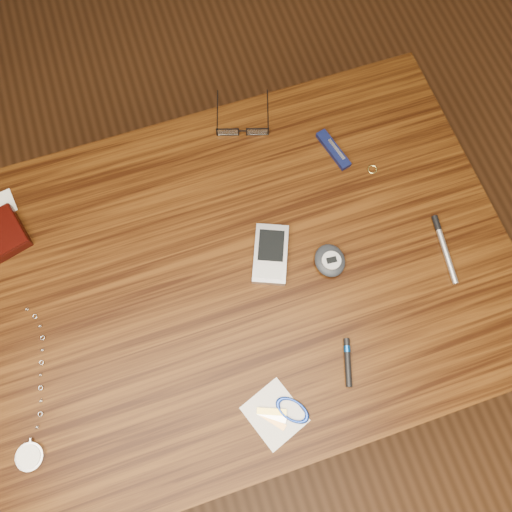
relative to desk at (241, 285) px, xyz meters
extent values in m
plane|color=#472814|center=(0.00, 0.00, -0.65)|extent=(3.80, 3.80, 0.00)
cube|color=#3A1E09|center=(0.00, 0.00, 0.08)|extent=(1.00, 0.70, 0.03)
cylinder|color=#4C2814|center=(-0.45, -0.30, -0.29)|extent=(0.05, 0.05, 0.71)
cylinder|color=#4C2814|center=(0.45, -0.30, -0.29)|extent=(0.05, 0.05, 0.71)
cylinder|color=#4C2814|center=(-0.45, 0.30, -0.29)|extent=(0.05, 0.05, 0.71)
cylinder|color=#4C2814|center=(0.45, 0.30, -0.29)|extent=(0.05, 0.05, 0.71)
cube|color=black|center=(0.06, 0.28, 0.11)|extent=(0.04, 0.02, 0.02)
cube|color=white|center=(0.06, 0.28, 0.11)|extent=(0.04, 0.01, 0.02)
cylinder|color=black|center=(0.06, 0.34, 0.10)|extent=(0.03, 0.10, 0.00)
cube|color=black|center=(0.12, 0.26, 0.11)|extent=(0.04, 0.02, 0.02)
cube|color=white|center=(0.12, 0.26, 0.11)|extent=(0.04, 0.01, 0.02)
cylinder|color=black|center=(0.16, 0.31, 0.10)|extent=(0.03, 0.10, 0.00)
cube|color=black|center=(0.09, 0.27, 0.12)|extent=(0.01, 0.01, 0.00)
torus|color=#EDDC70|center=(0.31, 0.11, 0.10)|extent=(0.02, 0.02, 0.00)
cylinder|color=#B4B3B8|center=(-0.42, -0.19, 0.11)|extent=(0.05, 0.05, 0.01)
cylinder|color=white|center=(-0.42, -0.19, 0.11)|extent=(0.04, 0.04, 0.00)
cylinder|color=#B4B3B8|center=(-0.42, -0.17, 0.11)|extent=(0.01, 0.01, 0.01)
torus|color=#B4B3B8|center=(-0.40, -0.15, 0.10)|extent=(0.01, 0.01, 0.01)
torus|color=#B4B3B8|center=(-0.39, -0.13, 0.10)|extent=(0.01, 0.01, 0.00)
torus|color=#B4B3B8|center=(-0.39, -0.11, 0.10)|extent=(0.01, 0.01, 0.01)
torus|color=#B4B3B8|center=(-0.38, -0.09, 0.10)|extent=(0.01, 0.01, 0.00)
torus|color=#B4B3B8|center=(-0.38, -0.07, 0.10)|extent=(0.01, 0.01, 0.01)
torus|color=#B4B3B8|center=(-0.38, -0.05, 0.10)|extent=(0.01, 0.01, 0.00)
torus|color=#B4B3B8|center=(-0.37, -0.03, 0.10)|extent=(0.01, 0.00, 0.01)
torus|color=#B4B3B8|center=(-0.37, -0.01, 0.10)|extent=(0.01, 0.01, 0.00)
torus|color=#B4B3B8|center=(-0.37, 0.01, 0.10)|extent=(0.01, 0.00, 0.01)
torus|color=#B4B3B8|center=(-0.37, 0.03, 0.10)|extent=(0.01, 0.01, 0.00)
torus|color=#B4B3B8|center=(-0.38, 0.05, 0.10)|extent=(0.01, 0.01, 0.01)
cube|color=#ADADB1|center=(0.06, 0.01, 0.11)|extent=(0.10, 0.13, 0.02)
cube|color=black|center=(0.07, 0.02, 0.12)|extent=(0.07, 0.07, 0.00)
cube|color=#ADB1B5|center=(0.05, -0.02, 0.12)|extent=(0.05, 0.04, 0.00)
ellipsoid|color=black|center=(0.16, -0.04, 0.11)|extent=(0.06, 0.07, 0.02)
cylinder|color=#999CA1|center=(0.16, -0.04, 0.13)|extent=(0.03, 0.03, 0.00)
cube|color=black|center=(0.16, -0.04, 0.13)|extent=(0.02, 0.01, 0.00)
cube|color=silver|center=(-0.02, -0.26, 0.10)|extent=(0.11, 0.11, 0.00)
torus|color=#15329E|center=(0.01, -0.26, 0.11)|extent=(0.07, 0.07, 0.01)
cube|color=#9E6E38|center=(-0.03, -0.27, 0.10)|extent=(0.04, 0.04, 0.00)
cube|color=silver|center=(-0.03, -0.26, 0.11)|extent=(0.05, 0.04, 0.00)
cube|color=olive|center=(-0.03, -0.25, 0.11)|extent=(0.05, 0.03, 0.00)
cube|color=black|center=(0.25, 0.18, 0.11)|extent=(0.04, 0.10, 0.01)
cube|color=silver|center=(0.26, 0.17, 0.11)|extent=(0.02, 0.05, 0.00)
cylinder|color=#B8B7BC|center=(0.37, -0.08, 0.11)|extent=(0.03, 0.13, 0.01)
cylinder|color=black|center=(0.38, -0.03, 0.11)|extent=(0.02, 0.03, 0.01)
cylinder|color=black|center=(0.13, -0.22, 0.11)|extent=(0.04, 0.08, 0.01)
cylinder|color=#0D46A5|center=(0.13, -0.20, 0.11)|extent=(0.01, 0.01, 0.01)
camera|label=1|loc=(-0.06, -0.26, 0.98)|focal=35.00mm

